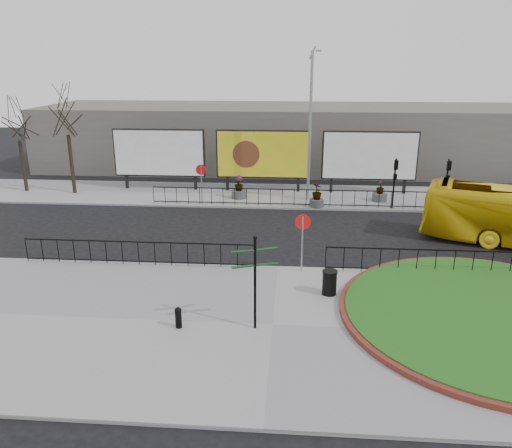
# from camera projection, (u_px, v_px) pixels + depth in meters

# --- Properties ---
(ground) EXTENTS (90.00, 90.00, 0.00)m
(ground) POSITION_uv_depth(u_px,v_px,m) (278.00, 269.00, 21.47)
(ground) COLOR black
(ground) RESTS_ON ground
(pavement_near) EXTENTS (30.00, 10.00, 0.12)m
(pavement_near) POSITION_uv_depth(u_px,v_px,m) (273.00, 326.00, 16.72)
(pavement_near) COLOR gray
(pavement_near) RESTS_ON ground
(pavement_far) EXTENTS (44.00, 6.00, 0.12)m
(pavement_far) POSITION_uv_depth(u_px,v_px,m) (284.00, 196.00, 32.82)
(pavement_far) COLOR gray
(pavement_far) RESTS_ON ground
(brick_edge) EXTENTS (10.40, 10.40, 0.18)m
(brick_edge) POSITION_uv_depth(u_px,v_px,m) (493.00, 316.00, 17.07)
(brick_edge) COLOR maroon
(brick_edge) RESTS_ON pavement_near
(grass_lawn) EXTENTS (10.00, 10.00, 0.22)m
(grass_lawn) POSITION_uv_depth(u_px,v_px,m) (493.00, 315.00, 17.07)
(grass_lawn) COLOR #175416
(grass_lawn) RESTS_ON pavement_near
(railing_near_left) EXTENTS (10.00, 0.10, 1.10)m
(railing_near_left) POSITION_uv_depth(u_px,v_px,m) (138.00, 253.00, 21.42)
(railing_near_left) COLOR black
(railing_near_left) RESTS_ON pavement_near
(railing_near_right) EXTENTS (9.00, 0.10, 1.10)m
(railing_near_right) POSITION_uv_depth(u_px,v_px,m) (436.00, 261.00, 20.51)
(railing_near_right) COLOR black
(railing_near_right) RESTS_ON pavement_near
(railing_far) EXTENTS (18.00, 0.10, 1.10)m
(railing_far) POSITION_uv_depth(u_px,v_px,m) (300.00, 198.00, 30.00)
(railing_far) COLOR black
(railing_far) RESTS_ON pavement_far
(speed_sign_far) EXTENTS (0.64, 0.07, 2.47)m
(speed_sign_far) POSITION_uv_depth(u_px,v_px,m) (201.00, 175.00, 30.15)
(speed_sign_far) COLOR gray
(speed_sign_far) RESTS_ON pavement_far
(speed_sign_near) EXTENTS (0.64, 0.07, 2.47)m
(speed_sign_near) POSITION_uv_depth(u_px,v_px,m) (303.00, 230.00, 20.43)
(speed_sign_near) COLOR gray
(speed_sign_near) RESTS_ON pavement_near
(billboard_left) EXTENTS (6.20, 0.31, 4.10)m
(billboard_left) POSITION_uv_depth(u_px,v_px,m) (159.00, 153.00, 33.57)
(billboard_left) COLOR black
(billboard_left) RESTS_ON pavement_far
(billboard_mid) EXTENTS (6.20, 0.31, 4.10)m
(billboard_mid) POSITION_uv_depth(u_px,v_px,m) (263.00, 155.00, 33.06)
(billboard_mid) COLOR black
(billboard_mid) RESTS_ON pavement_far
(billboard_right) EXTENTS (6.20, 0.31, 4.10)m
(billboard_right) POSITION_uv_depth(u_px,v_px,m) (370.00, 156.00, 32.55)
(billboard_right) COLOR black
(billboard_right) RESTS_ON pavement_far
(lamp_post) EXTENTS (0.74, 0.18, 9.23)m
(lamp_post) POSITION_uv_depth(u_px,v_px,m) (310.00, 125.00, 30.28)
(lamp_post) COLOR gray
(lamp_post) RESTS_ON pavement_far
(signal_pole_a) EXTENTS (0.22, 0.26, 3.00)m
(signal_pole_a) POSITION_uv_depth(u_px,v_px,m) (395.00, 176.00, 29.19)
(signal_pole_a) COLOR black
(signal_pole_a) RESTS_ON pavement_far
(signal_pole_b) EXTENTS (0.22, 0.26, 3.00)m
(signal_pole_b) POSITION_uv_depth(u_px,v_px,m) (447.00, 177.00, 28.97)
(signal_pole_b) COLOR black
(signal_pole_b) RESTS_ON pavement_far
(tree_left) EXTENTS (2.00, 2.00, 7.00)m
(tree_left) POSITION_uv_depth(u_px,v_px,m) (69.00, 140.00, 32.26)
(tree_left) COLOR #2D2119
(tree_left) RESTS_ON pavement_far
(tree_mid) EXTENTS (2.00, 2.00, 6.20)m
(tree_mid) POSITION_uv_depth(u_px,v_px,m) (20.00, 145.00, 32.93)
(tree_mid) COLOR #2D2119
(tree_mid) RESTS_ON pavement_far
(building_backdrop) EXTENTS (40.00, 10.00, 5.00)m
(building_backdrop) POSITION_uv_depth(u_px,v_px,m) (288.00, 137.00, 41.53)
(building_backdrop) COLOR #615D55
(building_backdrop) RESTS_ON ground
(fingerpost_sign) EXTENTS (1.49, 0.71, 3.23)m
(fingerpost_sign) POSITION_uv_depth(u_px,v_px,m) (255.00, 274.00, 15.90)
(fingerpost_sign) COLOR black
(fingerpost_sign) RESTS_ON pavement_near
(bollard) EXTENTS (0.24, 0.24, 0.73)m
(bollard) POSITION_uv_depth(u_px,v_px,m) (178.00, 317.00, 16.40)
(bollard) COLOR black
(bollard) RESTS_ON pavement_near
(litter_bin) EXTENTS (0.58, 0.58, 0.95)m
(litter_bin) POSITION_uv_depth(u_px,v_px,m) (329.00, 282.00, 18.73)
(litter_bin) COLOR black
(litter_bin) RESTS_ON pavement_near
(planter_a) EXTENTS (0.94, 0.94, 1.45)m
(planter_a) POSITION_uv_depth(u_px,v_px,m) (239.00, 190.00, 31.90)
(planter_a) COLOR #4C4C4F
(planter_a) RESTS_ON pavement_far
(planter_b) EXTENTS (0.87, 0.87, 1.46)m
(planter_b) POSITION_uv_depth(u_px,v_px,m) (317.00, 197.00, 30.01)
(planter_b) COLOR #4C4C4F
(planter_b) RESTS_ON pavement_far
(planter_c) EXTENTS (0.92, 0.92, 1.33)m
(planter_c) POSITION_uv_depth(u_px,v_px,m) (380.00, 194.00, 31.28)
(planter_c) COLOR #4C4C4F
(planter_c) RESTS_ON pavement_far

